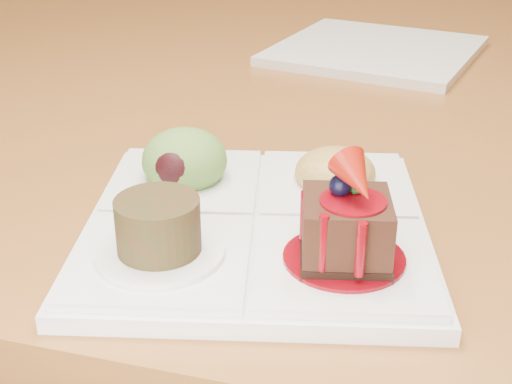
# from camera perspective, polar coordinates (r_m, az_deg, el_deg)

# --- Properties ---
(ground) EXTENTS (6.00, 6.00, 0.00)m
(ground) POSITION_cam_1_polar(r_m,az_deg,el_deg) (1.57, 1.42, -13.49)
(ground) COLOR #523517
(dining_table) EXTENTS (1.00, 1.80, 0.75)m
(dining_table) POSITION_cam_1_polar(r_m,az_deg,el_deg) (1.25, 1.77, 11.47)
(dining_table) COLOR brown
(dining_table) RESTS_ON ground
(sampler_plate) EXTENTS (0.28, 0.28, 0.09)m
(sampler_plate) POSITION_cam_1_polar(r_m,az_deg,el_deg) (0.50, -0.18, -1.51)
(sampler_plate) COLOR silver
(sampler_plate) RESTS_ON dining_table
(second_plate) EXTENTS (0.29, 0.29, 0.01)m
(second_plate) POSITION_cam_1_polar(r_m,az_deg,el_deg) (0.96, 9.54, 11.09)
(second_plate) COLOR silver
(second_plate) RESTS_ON dining_table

